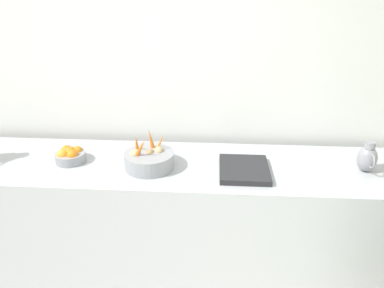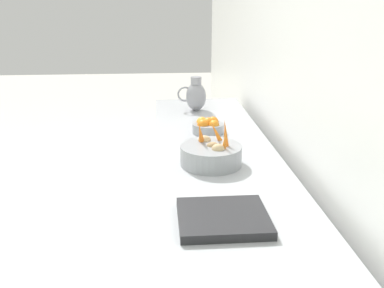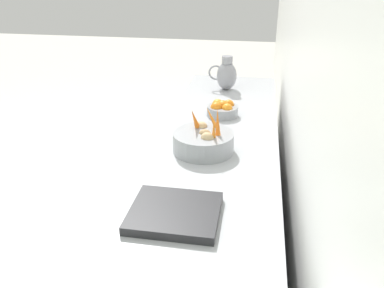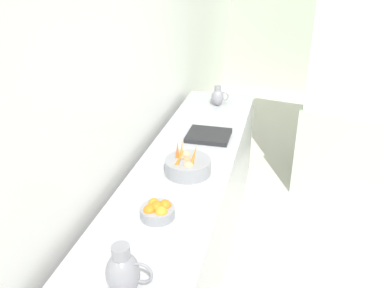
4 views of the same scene
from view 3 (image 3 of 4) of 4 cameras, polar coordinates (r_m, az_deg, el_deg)
tile_wall_left at (r=1.25m, az=21.10°, el=10.58°), size 0.10×8.57×3.00m
prep_counter at (r=2.17m, az=2.39°, el=-13.07°), size 0.67×3.17×0.88m
vegetable_colander at (r=2.02m, az=1.68°, el=0.46°), size 0.31×0.31×0.24m
orange_bowl at (r=2.50m, az=4.40°, el=5.06°), size 0.20×0.20×0.10m
metal_pitcher_tall at (r=3.02m, az=4.97°, el=9.94°), size 0.21×0.15×0.25m
counter_sink_basin at (r=1.54m, az=-2.50°, el=-9.88°), size 0.34×0.30×0.04m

